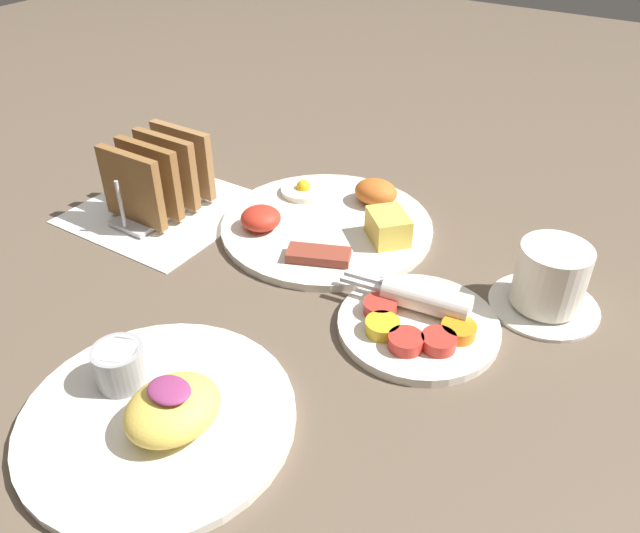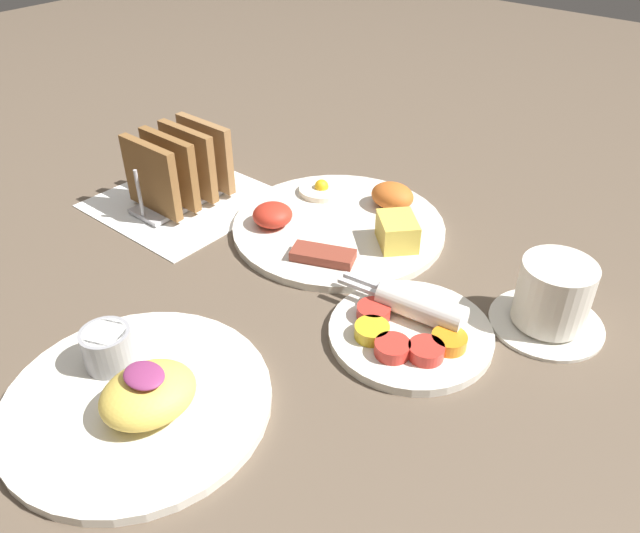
{
  "view_description": "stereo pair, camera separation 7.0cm",
  "coord_description": "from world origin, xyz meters",
  "views": [
    {
      "loc": [
        0.35,
        -0.45,
        0.44
      ],
      "look_at": [
        0.04,
        0.03,
        0.03
      ],
      "focal_mm": 35.0,
      "sensor_mm": 36.0,
      "label": 1
    },
    {
      "loc": [
        0.41,
        -0.41,
        0.44
      ],
      "look_at": [
        0.04,
        0.03,
        0.03
      ],
      "focal_mm": 35.0,
      "sensor_mm": 36.0,
      "label": 2
    }
  ],
  "objects": [
    {
      "name": "ground_plane",
      "position": [
        0.0,
        0.0,
        0.0
      ],
      "size": [
        3.0,
        3.0,
        0.0
      ],
      "primitive_type": "plane",
      "color": "brown"
    },
    {
      "name": "napkin_flat",
      "position": [
        -0.24,
        0.06,
        0.0
      ],
      "size": [
        0.22,
        0.22,
        0.0
      ],
      "color": "white",
      "rests_on": "ground_plane"
    },
    {
      "name": "plate_foreground",
      "position": [
        0.03,
        -0.21,
        0.01
      ],
      "size": [
        0.25,
        0.25,
        0.06
      ],
      "color": "silver",
      "rests_on": "ground_plane"
    },
    {
      "name": "coffee_cup",
      "position": [
        0.27,
        0.13,
        0.04
      ],
      "size": [
        0.12,
        0.12,
        0.08
      ],
      "color": "silver",
      "rests_on": "ground_plane"
    },
    {
      "name": "plate_breakfast",
      "position": [
        -0.02,
        0.15,
        0.01
      ],
      "size": [
        0.28,
        0.28,
        0.05
      ],
      "color": "silver",
      "rests_on": "ground_plane"
    },
    {
      "name": "plate_condiments",
      "position": [
        0.17,
        0.02,
        0.01
      ],
      "size": [
        0.19,
        0.17,
        0.04
      ],
      "color": "silver",
      "rests_on": "ground_plane"
    },
    {
      "name": "toast_rack",
      "position": [
        -0.24,
        0.06,
        0.05
      ],
      "size": [
        0.1,
        0.15,
        0.1
      ],
      "color": "#B7B7BC",
      "rests_on": "ground_plane"
    }
  ]
}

